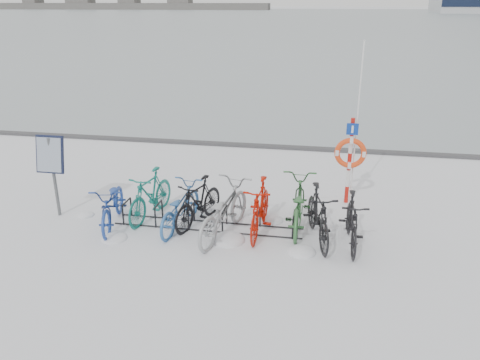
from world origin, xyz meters
TOP-DOWN VIEW (x-y plane):
  - ground at (0.00, 0.00)m, footprint 900.00×900.00m
  - ice_sheet at (0.00, 155.00)m, footprint 400.00×298.00m
  - quay_edge at (0.00, 5.90)m, footprint 400.00×0.25m
  - bike_rack at (0.00, 0.00)m, footprint 4.00×0.48m
  - info_board at (-3.41, -0.03)m, footprint 0.61×0.24m
  - lifebuoy_station at (2.92, 1.78)m, footprint 0.72×0.22m
  - shoreline at (-122.02, 260.00)m, footprint 180.00×12.00m
  - bike_0 at (-2.00, -0.21)m, footprint 1.06×2.00m
  - bike_1 at (-1.36, 0.29)m, footprint 0.82×1.88m
  - bike_2 at (-0.58, -0.07)m, footprint 0.89×1.91m
  - bike_3 at (-0.24, 0.16)m, footprint 1.01×1.78m
  - bike_4 at (0.39, -0.27)m, footprint 1.23×2.26m
  - bike_5 at (1.10, 0.01)m, footprint 0.62×1.90m
  - bike_6 at (1.85, 0.39)m, footprint 0.74×2.06m
  - bike_7 at (2.28, -0.15)m, footprint 0.94×1.94m
  - bike_8 at (2.93, -0.23)m, footprint 0.57×1.76m
  - snow_drifts at (0.27, -0.29)m, footprint 5.29×2.08m

SIDE VIEW (x-z plane):
  - ground at x=0.00m, z-range 0.00..0.00m
  - snow_drifts at x=0.27m, z-range -0.12..0.12m
  - ice_sheet at x=0.00m, z-range 0.00..0.02m
  - quay_edge at x=0.00m, z-range 0.00..0.10m
  - bike_rack at x=0.00m, z-range -0.05..0.41m
  - bike_2 at x=-0.58m, z-range 0.00..0.96m
  - bike_0 at x=-2.00m, z-range 0.00..1.00m
  - bike_3 at x=-0.24m, z-range 0.00..1.03m
  - bike_8 at x=2.93m, z-range 0.00..1.05m
  - bike_6 at x=1.85m, z-range 0.00..1.08m
  - bike_1 at x=-1.36m, z-range 0.00..1.09m
  - bike_4 at x=0.39m, z-range 0.00..1.12m
  - bike_7 at x=2.28m, z-range 0.00..1.13m
  - bike_5 at x=1.10m, z-range 0.00..1.13m
  - lifebuoy_station at x=2.92m, z-range -0.61..3.11m
  - info_board at x=-3.41m, z-range 0.41..2.24m
  - shoreline at x=-122.02m, z-range -1.96..7.54m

